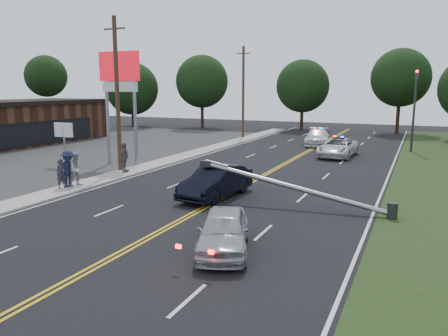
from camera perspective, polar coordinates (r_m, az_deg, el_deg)
The scene contains 22 objects.
ground at distance 15.43m, azimuth -13.34°, elevation -10.76°, with size 120.00×120.00×0.00m, color black.
sidewalk at distance 28.01m, azimuth -14.55°, elevation -1.14°, with size 1.80×70.00×0.12m, color #9F9B90.
centerline_yellow at distance 23.75m, azimuth 1.49°, elevation -2.96°, with size 0.36×80.00×0.00m, color gold.
pylon_sign at distance 31.92m, azimuth -13.48°, elevation 11.01°, with size 3.20×0.35×8.00m.
small_sign at distance 32.86m, azimuth -20.20°, elevation 4.23°, with size 1.60×0.14×3.10m.
traffic_signal at distance 41.33m, azimuth 23.63°, elevation 7.74°, with size 0.28×0.41×7.05m.
fallen_streetlight at distance 20.41m, azimuth 10.20°, elevation -2.74°, with size 9.36×0.44×1.91m.
utility_pole_mid at distance 29.54m, azimuth -13.77°, elevation 9.30°, with size 1.60×0.28×10.00m.
utility_pole_far at distance 48.81m, azimuth 2.52°, elevation 9.90°, with size 1.60×0.28×10.00m.
tree_3 at distance 61.62m, azimuth -22.23°, elevation 11.02°, with size 5.29×5.29×9.65m.
tree_4 at distance 64.60m, azimuth -11.92°, elevation 10.10°, with size 7.44×7.44×9.14m.
tree_5 at distance 61.62m, azimuth -2.89°, elevation 11.21°, with size 7.24×7.24×10.02m.
tree_6 at distance 59.58m, azimuth 10.24°, elevation 10.47°, with size 6.96×6.96×9.24m.
tree_7 at distance 57.70m, azimuth 22.07°, elevation 10.86°, with size 7.00×7.00×10.23m.
crashed_sedan at distance 22.23m, azimuth -1.04°, elevation -1.78°, with size 1.72×4.92×1.62m, color black.
waiting_sedan at distance 15.01m, azimuth -0.06°, elevation -8.18°, with size 1.69×4.19×1.43m, color #ACAFB4.
emergency_a at distance 36.65m, azimuth 14.65°, elevation 2.61°, with size 2.49×5.41×1.50m, color silver.
emergency_b at distance 43.61m, azimuth 12.11°, elevation 3.98°, with size 2.24×5.50×1.60m, color silver.
bystander_a at distance 25.33m, azimuth -20.47°, elevation -0.69°, with size 0.58×0.38×1.59m, color #2A2931.
bystander_b at distance 25.55m, azimuth -18.64°, elevation -0.14°, with size 0.92×0.72×1.90m, color #A0A1A5.
bystander_c at distance 25.51m, azimuth -19.67°, elevation -0.09°, with size 1.30×0.74×2.01m, color #192040.
bystander_d at distance 28.97m, azimuth -12.90°, elevation 1.34°, with size 1.11×0.46×1.90m, color #63574F.
Camera 1 is at (8.95, -11.31, 5.50)m, focal length 35.00 mm.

